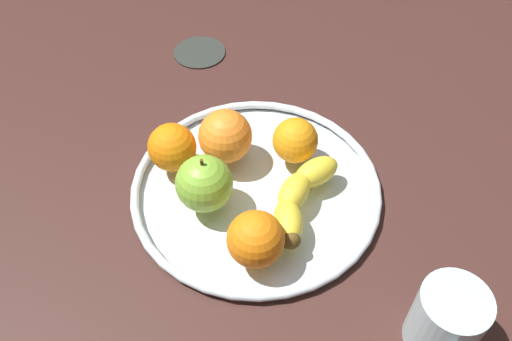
# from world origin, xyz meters

# --- Properties ---
(ground_plane) EXTENTS (1.52, 1.52, 0.04)m
(ground_plane) POSITION_xyz_m (0.00, 0.00, -0.02)
(ground_plane) COLOR #3D221D
(fruit_bowl) EXTENTS (0.35, 0.35, 0.02)m
(fruit_bowl) POSITION_xyz_m (0.00, 0.00, 0.01)
(fruit_bowl) COLOR silver
(fruit_bowl) RESTS_ON ground_plane
(banana) EXTENTS (0.17, 0.09, 0.04)m
(banana) POSITION_xyz_m (0.03, 0.06, 0.04)
(banana) COLOR yellow
(banana) RESTS_ON fruit_bowl
(apple) EXTENTS (0.08, 0.08, 0.08)m
(apple) POSITION_xyz_m (0.04, -0.06, 0.06)
(apple) COLOR #81BC36
(apple) RESTS_ON fruit_bowl
(orange_back_left) EXTENTS (0.07, 0.07, 0.07)m
(orange_back_left) POSITION_xyz_m (-0.02, -0.12, 0.05)
(orange_back_left) COLOR orange
(orange_back_left) RESTS_ON fruit_bowl
(orange_front_left) EXTENTS (0.08, 0.08, 0.08)m
(orange_front_left) POSITION_xyz_m (-0.05, -0.05, 0.06)
(orange_front_left) COLOR orange
(orange_front_left) RESTS_ON fruit_bowl
(orange_back_right) EXTENTS (0.07, 0.07, 0.07)m
(orange_back_right) POSITION_xyz_m (-0.06, 0.05, 0.05)
(orange_back_right) COLOR orange
(orange_back_right) RESTS_ON fruit_bowl
(orange_front_right) EXTENTS (0.07, 0.07, 0.07)m
(orange_front_right) POSITION_xyz_m (0.11, 0.02, 0.05)
(orange_front_right) COLOR orange
(orange_front_right) RESTS_ON fruit_bowl
(ambient_mug) EXTENTS (0.12, 0.08, 0.09)m
(ambient_mug) POSITION_xyz_m (0.18, 0.24, 0.05)
(ambient_mug) COLOR silver
(ambient_mug) RESTS_ON ground_plane
(ambient_coaster) EXTENTS (0.09, 0.09, 0.01)m
(ambient_coaster) POSITION_xyz_m (-0.30, -0.15, 0.00)
(ambient_coaster) COLOR #2A2F2A
(ambient_coaster) RESTS_ON ground_plane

